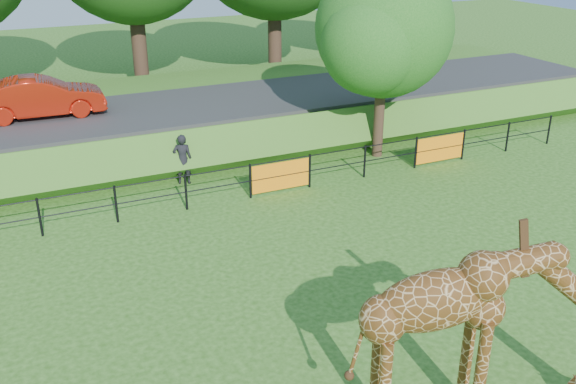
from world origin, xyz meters
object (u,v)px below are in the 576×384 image
(giraffe, at_px, (486,333))
(tree_east, at_px, (386,34))
(visitor, at_px, (183,159))
(car_red, at_px, (41,97))

(giraffe, bearing_deg, tree_east, 83.31)
(giraffe, distance_m, tree_east, 13.25)
(visitor, bearing_deg, car_red, -33.48)
(car_red, relative_size, tree_east, 0.63)
(visitor, bearing_deg, tree_east, -164.30)
(car_red, distance_m, visitor, 6.01)
(car_red, bearing_deg, giraffe, -160.30)
(car_red, bearing_deg, tree_east, -112.53)
(giraffe, distance_m, visitor, 12.25)
(giraffe, bearing_deg, visitor, 115.90)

